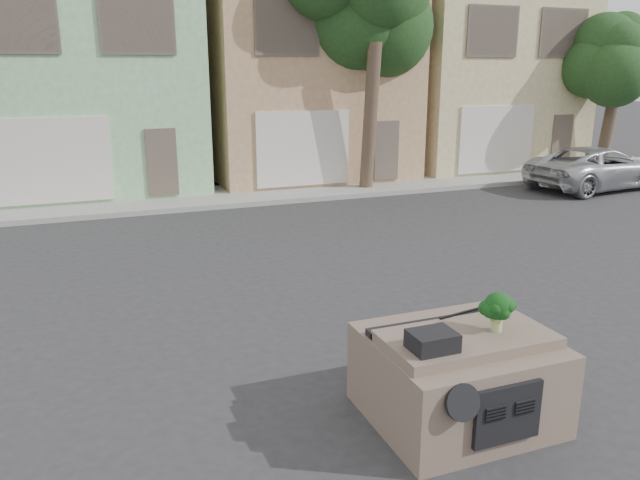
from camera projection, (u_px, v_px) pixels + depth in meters
ground_plane at (351, 323)px, 10.08m from camera, size 120.00×120.00×0.00m
sidewalk at (215, 197)px, 19.49m from camera, size 40.00×3.00×0.15m
townhouse_mint at (81, 74)px, 20.87m from camera, size 7.20×8.20×7.55m
townhouse_tan at (293, 73)px, 23.49m from camera, size 7.20×8.20×7.55m
townhouse_beige at (462, 72)px, 26.11m from camera, size 7.20×8.20×7.55m
silver_pickup at (596, 189)px, 21.21m from camera, size 5.33×2.89×1.42m
tree_near at (371, 59)px, 19.49m from camera, size 4.40×4.00×8.50m
tree_far at (612, 95)px, 23.32m from camera, size 3.20×3.00×6.00m
car_dashboard at (457, 373)px, 7.24m from camera, size 2.00×1.80×1.12m
instrument_hump at (432, 341)px, 6.55m from camera, size 0.48×0.38×0.20m
wiper_arm at (462, 313)px, 7.53m from camera, size 0.69×0.15×0.02m
broccoli at (498, 311)px, 6.98m from camera, size 0.54×0.54×0.47m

